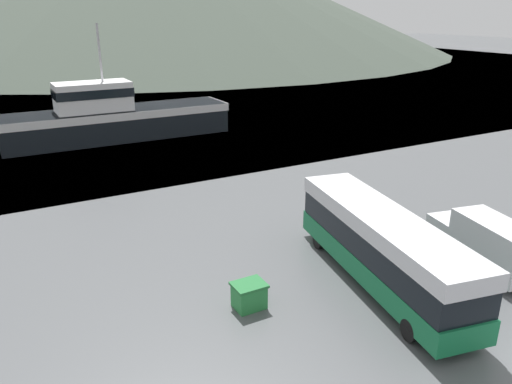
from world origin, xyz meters
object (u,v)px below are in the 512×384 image
fishing_boat (114,117)px  storage_bin (249,295)px  tour_bus (382,245)px  delivery_van (486,242)px

fishing_boat → storage_bin: fishing_boat is taller
tour_bus → delivery_van: size_ratio=1.86×
delivery_van → fishing_boat: (-9.31, 34.89, 0.80)m
storage_bin → delivery_van: bearing=-11.5°
tour_bus → fishing_boat: (-3.79, 33.59, 0.24)m
delivery_van → fishing_boat: bearing=116.9°
tour_bus → delivery_van: bearing=-2.4°
delivery_van → storage_bin: size_ratio=4.72×
delivery_van → fishing_boat: fishing_boat is taller
delivery_van → storage_bin: delivery_van is taller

